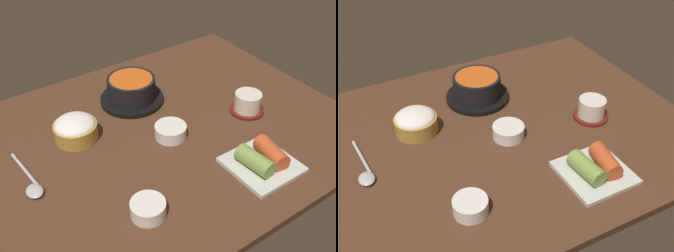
% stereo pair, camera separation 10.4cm
% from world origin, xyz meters
% --- Properties ---
extents(dining_table, '(1.00, 0.76, 0.02)m').
position_xyz_m(dining_table, '(0.00, 0.00, 0.01)').
color(dining_table, '#4C2D1C').
rests_on(dining_table, ground).
extents(stone_pot, '(0.18, 0.18, 0.07)m').
position_xyz_m(stone_pot, '(0.03, 0.17, 0.06)').
color(stone_pot, black).
rests_on(stone_pot, dining_table).
extents(rice_bowl, '(0.11, 0.11, 0.06)m').
position_xyz_m(rice_bowl, '(-0.17, 0.10, 0.05)').
color(rice_bowl, '#B78C38').
rests_on(rice_bowl, dining_table).
extents(tea_cup_with_saucer, '(0.09, 0.09, 0.06)m').
position_xyz_m(tea_cup_with_saucer, '(0.26, -0.06, 0.05)').
color(tea_cup_with_saucer, maroon).
rests_on(tea_cup_with_saucer, dining_table).
extents(banchan_cup_center, '(0.08, 0.08, 0.03)m').
position_xyz_m(banchan_cup_center, '(0.02, -0.03, 0.04)').
color(banchan_cup_center, white).
rests_on(banchan_cup_center, dining_table).
extents(kimchi_plate, '(0.15, 0.15, 0.05)m').
position_xyz_m(kimchi_plate, '(0.13, -0.24, 0.04)').
color(kimchi_plate, silver).
rests_on(kimchi_plate, dining_table).
extents(side_bowl_near, '(0.07, 0.07, 0.03)m').
position_xyz_m(side_bowl_near, '(-0.16, -0.21, 0.04)').
color(side_bowl_near, white).
rests_on(side_bowl_near, dining_table).
extents(spoon, '(0.04, 0.17, 0.01)m').
position_xyz_m(spoon, '(-0.33, 0.00, 0.03)').
color(spoon, '#B7B7BC').
rests_on(spoon, dining_table).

